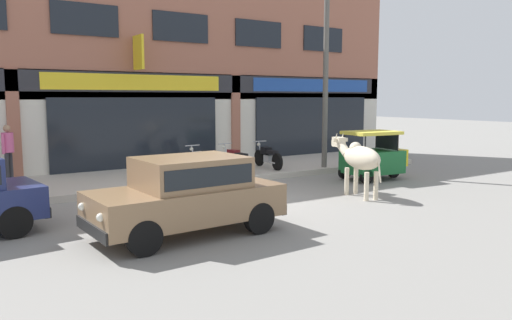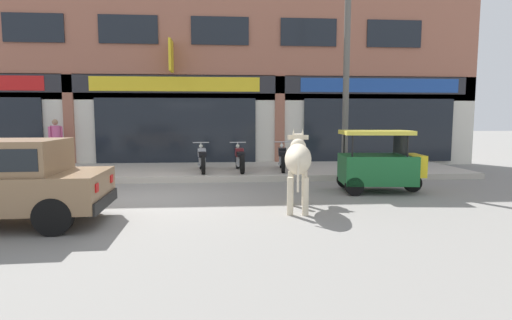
{
  "view_description": "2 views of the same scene",
  "coord_description": "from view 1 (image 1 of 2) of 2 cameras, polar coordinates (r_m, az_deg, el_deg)",
  "views": [
    {
      "loc": [
        -6.01,
        -10.32,
        2.55
      ],
      "look_at": [
        1.5,
        1.0,
        0.84
      ],
      "focal_mm": 35.0,
      "sensor_mm": 36.0,
      "label": 1
    },
    {
      "loc": [
        1.77,
        -9.0,
        1.82
      ],
      "look_at": [
        2.55,
        1.0,
        0.76
      ],
      "focal_mm": 28.0,
      "sensor_mm": 36.0,
      "label": 2
    }
  ],
  "objects": [
    {
      "name": "motorcycle_1",
      "position": [
        16.02,
        -2.33,
        0.04
      ],
      "size": [
        0.52,
        1.81,
        0.88
      ],
      "color": "black",
      "rests_on": "sidewalk"
    },
    {
      "name": "cow",
      "position": [
        13.06,
        11.73,
        0.22
      ],
      "size": [
        0.79,
        2.14,
        1.61
      ],
      "color": "beige",
      "rests_on": "ground"
    },
    {
      "name": "utility_pole",
      "position": [
        17.11,
        7.97,
        9.71
      ],
      "size": [
        0.18,
        0.18,
        6.3
      ],
      "primitive_type": "cylinder",
      "color": "#595651",
      "rests_on": "sidewalk"
    },
    {
      "name": "sidewalk",
      "position": [
        15.79,
        -10.76,
        -1.93
      ],
      "size": [
        19.0,
        3.75,
        0.18
      ],
      "primitive_type": "cube",
      "color": "#B7AFA3",
      "rests_on": "ground"
    },
    {
      "name": "pedestrian",
      "position": [
        15.86,
        -26.5,
        1.39
      ],
      "size": [
        0.35,
        0.4,
        1.6
      ],
      "color": "#2D2D33",
      "rests_on": "sidewalk"
    },
    {
      "name": "motorcycle_2",
      "position": [
        16.85,
        1.37,
        0.4
      ],
      "size": [
        0.52,
        1.81,
        0.88
      ],
      "color": "black",
      "rests_on": "sidewalk"
    },
    {
      "name": "shop_building",
      "position": [
        17.63,
        -13.81,
        11.41
      ],
      "size": [
        23.0,
        1.4,
        8.28
      ],
      "color": "#9E604C",
      "rests_on": "ground"
    },
    {
      "name": "auto_rickshaw",
      "position": [
        15.94,
        13.34,
        0.16
      ],
      "size": [
        2.04,
        1.32,
        1.52
      ],
      "color": "black",
      "rests_on": "ground"
    },
    {
      "name": "motorcycle_0",
      "position": [
        15.47,
        -6.06,
        -0.25
      ],
      "size": [
        0.52,
        1.81,
        0.88
      ],
      "color": "black",
      "rests_on": "sidewalk"
    },
    {
      "name": "car_1",
      "position": [
        9.34,
        -7.79,
        -3.62
      ],
      "size": [
        3.67,
        1.74,
        1.46
      ],
      "color": "black",
      "rests_on": "ground"
    },
    {
      "name": "ground_plane",
      "position": [
        12.21,
        -3.28,
        -4.91
      ],
      "size": [
        90.0,
        90.0,
        0.0
      ],
      "primitive_type": "plane",
      "color": "gray"
    }
  ]
}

